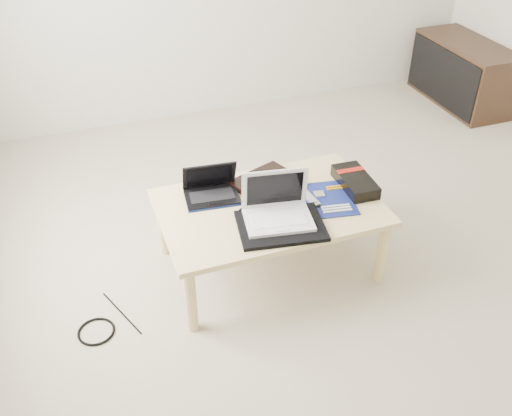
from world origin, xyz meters
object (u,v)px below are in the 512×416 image
object	(u,v)px
coffee_table	(269,213)
white_laptop	(277,209)
media_cabinet	(462,73)
gpu_box	(355,182)
netbook	(211,190)

from	to	relation	value
coffee_table	white_laptop	distance (m)	0.18
media_cabinet	gpu_box	distance (m)	2.23
white_laptop	gpu_box	bearing A→B (deg)	15.51
gpu_box	media_cabinet	bearing A→B (deg)	38.72
media_cabinet	netbook	xyz separation A→B (m)	(-2.46, -1.22, 0.19)
media_cabinet	white_laptop	distance (m)	2.71
netbook	gpu_box	xyz separation A→B (m)	(0.73, -0.17, -0.01)
coffee_table	white_laptop	size ratio (longest dim) A/B	3.13
media_cabinet	netbook	size ratio (longest dim) A/B	3.09
netbook	gpu_box	size ratio (longest dim) A/B	0.95
white_laptop	media_cabinet	bearing A→B (deg)	34.44
media_cabinet	gpu_box	size ratio (longest dim) A/B	2.95
gpu_box	white_laptop	bearing A→B (deg)	-164.49
netbook	white_laptop	bearing A→B (deg)	-51.89
netbook	gpu_box	world-z (taller)	netbook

